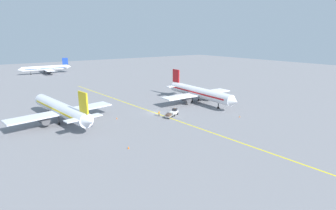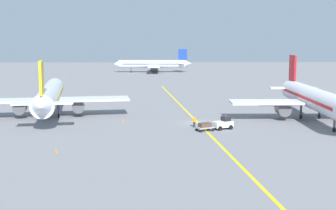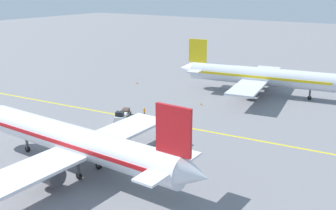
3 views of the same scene
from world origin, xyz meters
name	(u,v)px [view 2 (image 2 of 3)]	position (x,y,z in m)	size (l,w,h in m)	color
ground_plane	(198,123)	(0.00, 0.00, 0.00)	(400.00, 400.00, 0.00)	slate
apron_yellow_centreline	(198,123)	(0.00, 0.00, 0.00)	(0.40, 120.00, 0.01)	yellow
airplane_at_gate	(49,96)	(-25.85, 6.89, 3.71)	(28.46, 35.49, 10.60)	silver
airplane_adjacent_stand	(314,99)	(19.74, 1.87, 3.71)	(28.08, 35.45, 10.60)	white
airplane_distant_taxiing	(153,64)	(-8.15, 116.58, 3.34)	(31.89, 25.25, 9.54)	white
baggage_tug_white	(223,123)	(3.39, -5.50, 0.90)	(3.35, 2.71, 2.11)	white
baggage_cart_trailing	(205,126)	(0.41, -6.90, 0.76)	(2.95, 2.37, 1.24)	gray
ground_crew_worker	(194,122)	(-0.94, -3.87, 0.91)	(0.54, 0.35, 1.68)	#23232D
traffic_cone_mid_apron	(56,150)	(-19.16, -19.67, 0.28)	(0.32, 0.32, 0.55)	orange
traffic_cone_by_wingtip	(123,121)	(-12.40, 0.81, 0.28)	(0.32, 0.32, 0.55)	orange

